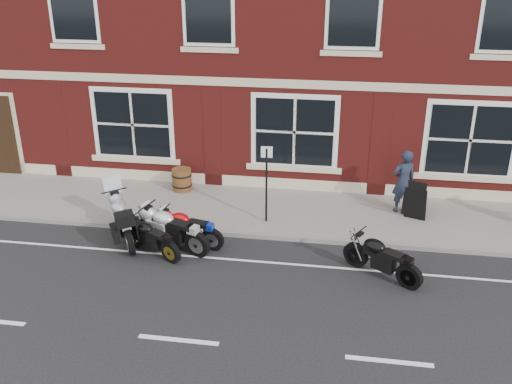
% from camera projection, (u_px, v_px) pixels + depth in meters
% --- Properties ---
extents(ground, '(80.00, 80.00, 0.00)m').
position_uv_depth(ground, '(213.00, 262.00, 13.75)').
color(ground, black).
rests_on(ground, ground).
extents(sidewalk, '(30.00, 3.00, 0.12)m').
position_uv_depth(sidewalk, '(236.00, 208.00, 16.45)').
color(sidewalk, slate).
rests_on(sidewalk, ground).
extents(kerb, '(30.00, 0.16, 0.12)m').
position_uv_depth(kerb, '(225.00, 233.00, 15.02)').
color(kerb, slate).
rests_on(kerb, ground).
extents(moto_touring_silver, '(1.29, 2.08, 1.53)m').
position_uv_depth(moto_touring_silver, '(124.00, 217.00, 14.65)').
color(moto_touring_silver, black).
rests_on(moto_touring_silver, ground).
extents(moto_sport_red, '(1.94, 0.57, 0.89)m').
position_uv_depth(moto_sport_red, '(187.00, 226.00, 14.39)').
color(moto_sport_red, black).
rests_on(moto_sport_red, ground).
extents(moto_sport_black, '(1.72, 1.01, 0.85)m').
position_uv_depth(moto_sport_black, '(151.00, 236.00, 13.96)').
color(moto_sport_black, black).
rests_on(moto_sport_black, ground).
extents(moto_sport_silver, '(2.12, 0.97, 1.00)m').
position_uv_depth(moto_sport_silver, '(171.00, 227.00, 14.19)').
color(moto_sport_silver, black).
rests_on(moto_sport_silver, ground).
extents(moto_naked_black, '(1.75, 1.27, 0.92)m').
position_uv_depth(moto_naked_black, '(381.00, 256.00, 12.98)').
color(moto_naked_black, black).
rests_on(moto_naked_black, ground).
extents(pedestrian_left, '(0.77, 0.64, 1.81)m').
position_uv_depth(pedestrian_left, '(403.00, 181.00, 15.80)').
color(pedestrian_left, '#19202E').
rests_on(pedestrian_left, sidewalk).
extents(a_board_sign, '(0.69, 0.57, 0.98)m').
position_uv_depth(a_board_sign, '(415.00, 201.00, 15.57)').
color(a_board_sign, black).
rests_on(a_board_sign, sidewalk).
extents(barrel_planter, '(0.62, 0.62, 0.69)m').
position_uv_depth(barrel_planter, '(182.00, 180.00, 17.42)').
color(barrel_planter, '#492F13').
rests_on(barrel_planter, sidewalk).
extents(parking_sign, '(0.30, 0.06, 2.14)m').
position_uv_depth(parking_sign, '(266.00, 179.00, 15.07)').
color(parking_sign, black).
rests_on(parking_sign, sidewalk).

